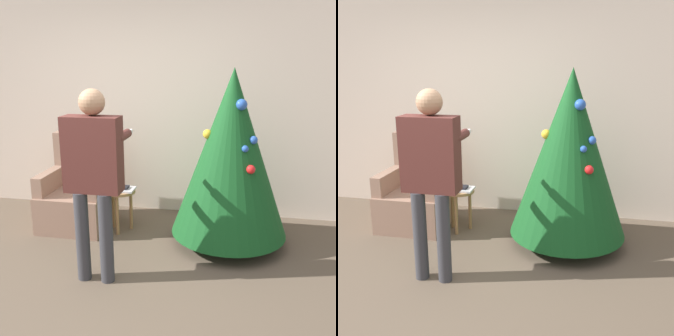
{
  "view_description": "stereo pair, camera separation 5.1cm",
  "coord_description": "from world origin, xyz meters",
  "views": [
    {
      "loc": [
        1.22,
        -2.52,
        1.88
      ],
      "look_at": [
        0.56,
        0.9,
        0.92
      ],
      "focal_mm": 42.0,
      "sensor_mm": 36.0,
      "label": 1
    },
    {
      "loc": [
        1.27,
        -2.51,
        1.88
      ],
      "look_at": [
        0.56,
        0.9,
        0.92
      ],
      "focal_mm": 42.0,
      "sensor_mm": 36.0,
      "label": 2
    }
  ],
  "objects": [
    {
      "name": "book",
      "position": [
        -0.09,
        1.46,
        0.52
      ],
      "size": [
        0.19,
        0.12,
        0.02
      ],
      "color": "black",
      "rests_on": "laptop"
    },
    {
      "name": "laptop",
      "position": [
        -0.09,
        1.46,
        0.5
      ],
      "size": [
        0.33,
        0.22,
        0.02
      ],
      "color": "silver",
      "rests_on": "side_stool"
    },
    {
      "name": "christmas_tree",
      "position": [
        1.12,
        1.38,
        0.97
      ],
      "size": [
        1.2,
        1.2,
        1.82
      ],
      "color": "brown",
      "rests_on": "ground_plane"
    },
    {
      "name": "armchair",
      "position": [
        -0.63,
        1.56,
        0.35
      ],
      "size": [
        0.75,
        0.75,
        1.05
      ],
      "color": "#93705B",
      "rests_on": "ground_plane"
    },
    {
      "name": "wall_back",
      "position": [
        0.0,
        2.23,
        1.35
      ],
      "size": [
        8.0,
        0.06,
        2.7
      ],
      "color": "beige",
      "rests_on": "ground_plane"
    },
    {
      "name": "ground_plane",
      "position": [
        0.0,
        0.0,
        0.0
      ],
      "size": [
        14.0,
        14.0,
        0.0
      ],
      "primitive_type": "plane",
      "color": "brown"
    },
    {
      "name": "side_stool",
      "position": [
        -0.09,
        1.46,
        0.39
      ],
      "size": [
        0.35,
        0.35,
        0.49
      ],
      "color": "#A37547",
      "rests_on": "ground_plane"
    },
    {
      "name": "person_standing",
      "position": [
        0.01,
        0.47,
        1.01
      ],
      "size": [
        0.49,
        0.57,
        1.66
      ],
      "color": "#38383D",
      "rests_on": "ground_plane"
    }
  ]
}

